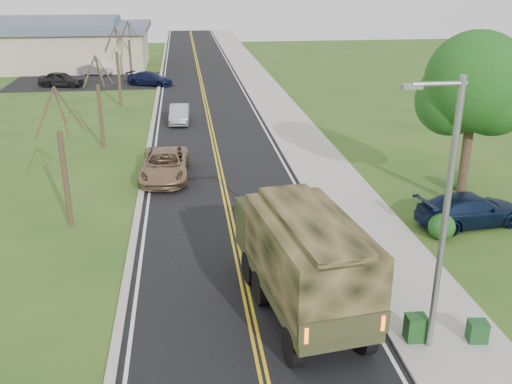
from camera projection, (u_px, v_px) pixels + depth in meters
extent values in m
plane|color=#254D19|center=(258.00, 351.00, 16.66)|extent=(160.00, 160.00, 0.00)
cube|color=black|center=(203.00, 90.00, 53.69)|extent=(8.00, 120.00, 0.01)
cube|color=#9E998E|center=(247.00, 89.00, 54.16)|extent=(0.30, 120.00, 0.12)
cube|color=#9E998E|center=(265.00, 88.00, 54.37)|extent=(3.20, 120.00, 0.10)
cube|color=#9E998E|center=(158.00, 91.00, 53.18)|extent=(0.30, 120.00, 0.10)
cylinder|color=gray|center=(444.00, 224.00, 15.35)|extent=(0.18, 0.18, 8.00)
cylinder|color=gray|center=(440.00, 84.00, 13.92)|extent=(1.40, 0.12, 0.12)
cube|color=gray|center=(412.00, 87.00, 13.85)|extent=(0.50, 0.22, 0.12)
cylinder|color=#38281C|center=(466.00, 154.00, 26.32)|extent=(0.44, 0.44, 5.04)
sphere|color=#164614|center=(476.00, 82.00, 25.12)|extent=(4.50, 4.50, 4.50)
sphere|color=#164614|center=(451.00, 100.00, 25.81)|extent=(3.24, 3.24, 3.24)
sphere|color=#164614|center=(493.00, 97.00, 25.06)|extent=(3.42, 3.42, 3.42)
cylinder|color=#38281C|center=(65.00, 179.00, 24.33)|extent=(0.24, 0.24, 4.20)
cylinder|color=#38281C|center=(69.00, 108.00, 23.42)|extent=(1.01, 0.33, 1.90)
cylinder|color=#38281C|center=(60.00, 108.00, 23.85)|extent=(0.13, 1.29, 1.74)
cylinder|color=#38281C|center=(46.00, 109.00, 23.36)|extent=(0.98, 0.43, 1.90)
cylinder|color=#38281C|center=(44.00, 114.00, 22.78)|extent=(0.79, 1.05, 1.77)
cylinder|color=#38281C|center=(61.00, 111.00, 22.90)|extent=(0.58, 0.90, 1.90)
cylinder|color=#38281C|center=(101.00, 116.00, 35.48)|extent=(0.24, 0.24, 3.96)
cylinder|color=#38281C|center=(104.00, 70.00, 34.62)|extent=(0.96, 0.32, 1.79)
cylinder|color=#38281C|center=(98.00, 70.00, 35.03)|extent=(0.12, 1.22, 1.65)
cylinder|color=#38281C|center=(89.00, 70.00, 34.56)|extent=(0.93, 0.41, 1.79)
cylinder|color=#38281C|center=(89.00, 73.00, 34.02)|extent=(0.75, 0.99, 1.67)
cylinder|color=#38281C|center=(100.00, 71.00, 34.13)|extent=(0.55, 0.85, 1.80)
cylinder|color=#38281C|center=(119.00, 79.00, 46.51)|extent=(0.24, 0.24, 4.44)
cylinder|color=#38281C|center=(122.00, 39.00, 45.54)|extent=(1.07, 0.35, 2.00)
cylinder|color=#38281C|center=(117.00, 39.00, 45.99)|extent=(0.13, 1.36, 1.84)
cylinder|color=#38281C|center=(110.00, 39.00, 45.47)|extent=(1.03, 0.46, 2.00)
cylinder|color=#38281C|center=(110.00, 41.00, 44.87)|extent=(0.83, 1.10, 1.87)
cylinder|color=#38281C|center=(119.00, 39.00, 44.99)|extent=(0.61, 0.95, 2.01)
cylinder|color=#38281C|center=(131.00, 61.00, 57.68)|extent=(0.24, 0.24, 4.08)
cylinder|color=#38281C|center=(133.00, 30.00, 56.79)|extent=(0.99, 0.33, 1.84)
cylinder|color=#38281C|center=(129.00, 31.00, 57.21)|extent=(0.13, 1.25, 1.69)
cylinder|color=#38281C|center=(124.00, 30.00, 56.73)|extent=(0.95, 0.42, 1.85)
cylinder|color=#38281C|center=(124.00, 32.00, 56.17)|extent=(0.77, 1.02, 1.72)
cylinder|color=#38281C|center=(131.00, 31.00, 56.28)|extent=(0.57, 0.88, 1.85)
cube|color=tan|center=(58.00, 49.00, 65.85)|extent=(20.00, 12.00, 4.20)
cube|color=#475466|center=(55.00, 28.00, 64.98)|extent=(21.00, 13.00, 0.70)
cube|color=#475466|center=(55.00, 21.00, 64.73)|extent=(14.00, 8.00, 0.90)
cube|color=black|center=(102.00, 81.00, 58.05)|extent=(18.00, 10.00, 0.02)
cylinder|color=black|center=(293.00, 347.00, 15.93)|extent=(0.52, 1.18, 1.14)
cylinder|color=black|center=(364.00, 335.00, 16.46)|extent=(0.52, 1.18, 1.14)
cylinder|color=black|center=(261.00, 288.00, 18.90)|extent=(0.52, 1.18, 1.14)
cylinder|color=black|center=(322.00, 279.00, 19.44)|extent=(0.52, 1.18, 1.14)
cylinder|color=black|center=(250.00, 267.00, 20.21)|extent=(0.52, 1.18, 1.14)
cylinder|color=black|center=(308.00, 260.00, 20.74)|extent=(0.52, 1.18, 1.14)
cube|color=#34361D|center=(299.00, 279.00, 18.43)|extent=(3.45, 7.51, 0.36)
cube|color=#34361D|center=(275.00, 222.00, 20.48)|extent=(2.73, 2.29, 1.45)
cube|color=black|center=(268.00, 207.00, 21.25)|extent=(2.26, 0.40, 0.72)
cube|color=#34361D|center=(308.00, 285.00, 17.54)|extent=(3.31, 5.78, 0.16)
cube|color=black|center=(309.00, 254.00, 17.15)|extent=(3.31, 5.78, 2.07)
cube|color=black|center=(311.00, 221.00, 16.76)|extent=(2.39, 5.65, 0.26)
cube|color=#34361D|center=(344.00, 328.00, 14.98)|extent=(2.58, 0.48, 0.67)
cube|color=#FF590C|center=(306.00, 336.00, 14.66)|extent=(0.11, 0.06, 0.47)
cube|color=#FF590C|center=(383.00, 323.00, 15.19)|extent=(0.11, 0.06, 0.47)
imported|color=#907051|center=(165.00, 165.00, 30.43)|extent=(2.71, 5.49, 1.50)
imported|color=#ACACB1|center=(179.00, 114.00, 41.85)|extent=(1.53, 3.97, 1.29)
imported|color=#0E1A34|center=(470.00, 210.00, 24.80)|extent=(5.08, 2.63, 1.41)
cube|color=#184419|center=(416.00, 328.00, 16.89)|extent=(0.62, 0.52, 0.80)
cube|color=#18441D|center=(478.00, 331.00, 16.86)|extent=(0.60, 0.52, 0.65)
imported|color=black|center=(61.00, 79.00, 55.06)|extent=(4.55, 2.64, 1.46)
imported|color=#A2A2A6|center=(95.00, 70.00, 61.40)|extent=(3.84, 2.31, 1.19)
imported|color=black|center=(150.00, 79.00, 55.76)|extent=(4.88, 3.50, 1.31)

